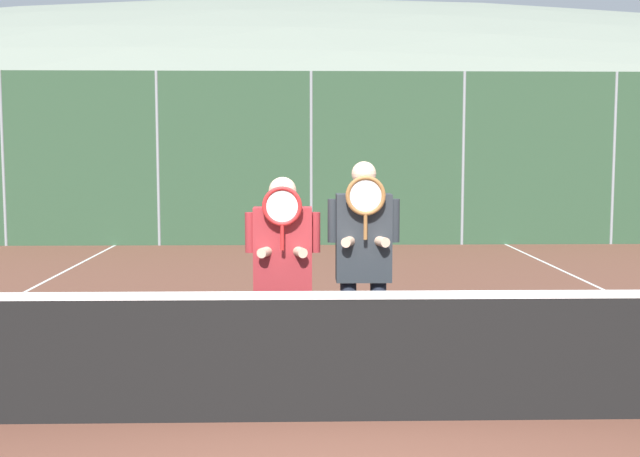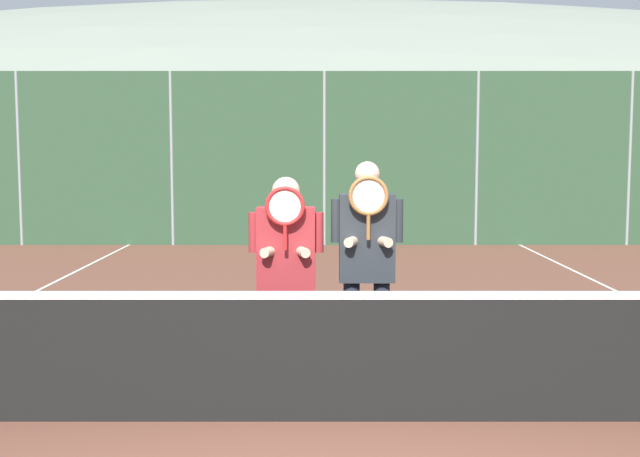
# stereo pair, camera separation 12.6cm
# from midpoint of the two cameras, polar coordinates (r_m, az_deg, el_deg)

# --- Properties ---
(ground_plane) EXTENTS (120.00, 120.00, 0.00)m
(ground_plane) POSITION_cam_midpoint_polar(r_m,az_deg,el_deg) (5.84, 1.26, -13.54)
(ground_plane) COLOR brown
(hill_distant) EXTENTS (118.25, 65.69, 22.99)m
(hill_distant) POSITION_cam_midpoint_polar(r_m,az_deg,el_deg) (60.33, -0.12, 3.83)
(hill_distant) COLOR gray
(hill_distant) RESTS_ON ground_plane
(clubhouse_building) EXTENTS (17.39, 5.50, 3.57)m
(clubhouse_building) POSITION_cam_midpoint_polar(r_m,az_deg,el_deg) (23.85, -3.85, 5.37)
(clubhouse_building) COLOR tan
(clubhouse_building) RESTS_ON ground_plane
(fence_back) EXTENTS (18.37, 0.06, 3.46)m
(fence_back) POSITION_cam_midpoint_polar(r_m,az_deg,el_deg) (16.05, 0.27, 4.98)
(fence_back) COLOR gray
(fence_back) RESTS_ON ground_plane
(tennis_net) EXTENTS (10.60, 0.09, 1.03)m
(tennis_net) POSITION_cam_midpoint_polar(r_m,az_deg,el_deg) (5.70, 1.27, -8.96)
(tennis_net) COLOR gray
(tennis_net) RESTS_ON ground_plane
(player_leftmost) EXTENTS (0.59, 0.34, 1.71)m
(player_leftmost) POSITION_cam_midpoint_polar(r_m,az_deg,el_deg) (6.34, -2.12, -2.50)
(player_leftmost) COLOR white
(player_leftmost) RESTS_ON ground_plane
(player_center_left) EXTENTS (0.57, 0.34, 1.83)m
(player_center_left) POSITION_cam_midpoint_polar(r_m,az_deg,el_deg) (6.36, 3.66, -2.06)
(player_center_left) COLOR #232838
(player_center_left) RESTS_ON ground_plane
(car_far_left) EXTENTS (4.07, 2.07, 1.68)m
(car_far_left) POSITION_cam_midpoint_polar(r_m,az_deg,el_deg) (19.91, -13.87, 2.45)
(car_far_left) COLOR #B2B7BC
(car_far_left) RESTS_ON ground_plane
(car_left_of_center) EXTENTS (4.77, 2.00, 1.75)m
(car_left_of_center) POSITION_cam_midpoint_polar(r_m,az_deg,el_deg) (19.25, 1.22, 2.61)
(car_left_of_center) COLOR silver
(car_left_of_center) RESTS_ON ground_plane
(car_center) EXTENTS (4.16, 2.08, 1.84)m
(car_center) POSITION_cam_midpoint_polar(r_m,az_deg,el_deg) (19.95, 16.42, 2.59)
(car_center) COLOR navy
(car_center) RESTS_ON ground_plane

